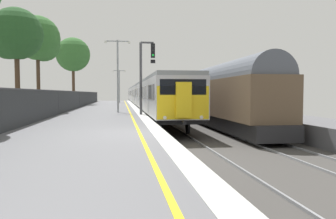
{
  "coord_description": "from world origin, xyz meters",
  "views": [
    {
      "loc": [
        -1.03,
        -12.19,
        1.5
      ],
      "look_at": [
        1.52,
        5.35,
        0.61
      ],
      "focal_mm": 34.62,
      "sensor_mm": 36.0,
      "label": 1
    }
  ],
  "objects_px": {
    "commuter_train_at_platform": "(142,95)",
    "freight_train_adjacent_track": "(186,94)",
    "background_tree_back": "(39,40)",
    "signal_gantry": "(145,69)",
    "background_tree_left": "(14,36)",
    "platform_lamp_mid": "(118,70)",
    "background_tree_centre": "(73,55)",
    "platform_lamp_far": "(119,83)"
  },
  "relations": [
    {
      "from": "commuter_train_at_platform",
      "to": "freight_train_adjacent_track",
      "type": "bearing_deg",
      "value": -72.56
    },
    {
      "from": "signal_gantry",
      "to": "background_tree_left",
      "type": "bearing_deg",
      "value": -177.03
    },
    {
      "from": "commuter_train_at_platform",
      "to": "background_tree_centre",
      "type": "height_order",
      "value": "background_tree_centre"
    },
    {
      "from": "freight_train_adjacent_track",
      "to": "background_tree_back",
      "type": "relative_size",
      "value": 5.57
    },
    {
      "from": "platform_lamp_mid",
      "to": "background_tree_centre",
      "type": "height_order",
      "value": "background_tree_centre"
    },
    {
      "from": "background_tree_back",
      "to": "commuter_train_at_platform",
      "type": "bearing_deg",
      "value": 64.23
    },
    {
      "from": "freight_train_adjacent_track",
      "to": "background_tree_back",
      "type": "distance_m",
      "value": 16.2
    },
    {
      "from": "commuter_train_at_platform",
      "to": "platform_lamp_mid",
      "type": "height_order",
      "value": "platform_lamp_mid"
    },
    {
      "from": "commuter_train_at_platform",
      "to": "platform_lamp_far",
      "type": "height_order",
      "value": "platform_lamp_far"
    },
    {
      "from": "signal_gantry",
      "to": "background_tree_back",
      "type": "relative_size",
      "value": 0.65
    },
    {
      "from": "commuter_train_at_platform",
      "to": "signal_gantry",
      "type": "height_order",
      "value": "signal_gantry"
    },
    {
      "from": "commuter_train_at_platform",
      "to": "background_tree_back",
      "type": "distance_m",
      "value": 22.83
    },
    {
      "from": "signal_gantry",
      "to": "commuter_train_at_platform",
      "type": "bearing_deg",
      "value": 86.67
    },
    {
      "from": "platform_lamp_mid",
      "to": "platform_lamp_far",
      "type": "xyz_separation_m",
      "value": [
        -0.0,
        25.69,
        -0.26
      ]
    },
    {
      "from": "commuter_train_at_platform",
      "to": "platform_lamp_mid",
      "type": "relative_size",
      "value": 11.39
    },
    {
      "from": "freight_train_adjacent_track",
      "to": "signal_gantry",
      "type": "bearing_deg",
      "value": -113.48
    },
    {
      "from": "background_tree_centre",
      "to": "background_tree_left",
      "type": "bearing_deg",
      "value": -90.8
    },
    {
      "from": "signal_gantry",
      "to": "background_tree_back",
      "type": "xyz_separation_m",
      "value": [
        -8.25,
        5.22,
        2.66
      ]
    },
    {
      "from": "signal_gantry",
      "to": "platform_lamp_mid",
      "type": "distance_m",
      "value": 3.56
    },
    {
      "from": "freight_train_adjacent_track",
      "to": "background_tree_centre",
      "type": "height_order",
      "value": "background_tree_centre"
    },
    {
      "from": "platform_lamp_mid",
      "to": "background_tree_left",
      "type": "distance_m",
      "value": 7.66
    },
    {
      "from": "signal_gantry",
      "to": "platform_lamp_mid",
      "type": "bearing_deg",
      "value": 122.08
    },
    {
      "from": "freight_train_adjacent_track",
      "to": "background_tree_centre",
      "type": "relative_size",
      "value": 4.77
    },
    {
      "from": "background_tree_left",
      "to": "background_tree_centre",
      "type": "distance_m",
      "value": 23.61
    },
    {
      "from": "freight_train_adjacent_track",
      "to": "background_tree_left",
      "type": "height_order",
      "value": "background_tree_left"
    },
    {
      "from": "freight_train_adjacent_track",
      "to": "platform_lamp_mid",
      "type": "relative_size",
      "value": 7.68
    },
    {
      "from": "commuter_train_at_platform",
      "to": "signal_gantry",
      "type": "relative_size",
      "value": 12.65
    },
    {
      "from": "commuter_train_at_platform",
      "to": "signal_gantry",
      "type": "bearing_deg",
      "value": -93.33
    },
    {
      "from": "signal_gantry",
      "to": "background_tree_centre",
      "type": "relative_size",
      "value": 0.56
    },
    {
      "from": "signal_gantry",
      "to": "background_tree_centre",
      "type": "bearing_deg",
      "value": 109.37
    },
    {
      "from": "platform_lamp_mid",
      "to": "background_tree_back",
      "type": "distance_m",
      "value": 7.18
    },
    {
      "from": "platform_lamp_mid",
      "to": "background_tree_left",
      "type": "relative_size",
      "value": 0.81
    },
    {
      "from": "freight_train_adjacent_track",
      "to": "signal_gantry",
      "type": "relative_size",
      "value": 8.53
    },
    {
      "from": "platform_lamp_mid",
      "to": "signal_gantry",
      "type": "bearing_deg",
      "value": -57.92
    },
    {
      "from": "commuter_train_at_platform",
      "to": "platform_lamp_mid",
      "type": "xyz_separation_m",
      "value": [
        -3.36,
        -22.36,
        2.07
      ]
    },
    {
      "from": "commuter_train_at_platform",
      "to": "signal_gantry",
      "type": "distance_m",
      "value": 25.48
    },
    {
      "from": "platform_lamp_mid",
      "to": "background_tree_centre",
      "type": "relative_size",
      "value": 0.62
    },
    {
      "from": "platform_lamp_far",
      "to": "background_tree_left",
      "type": "height_order",
      "value": "background_tree_left"
    },
    {
      "from": "platform_lamp_far",
      "to": "platform_lamp_mid",
      "type": "bearing_deg",
      "value": -90.0
    },
    {
      "from": "platform_lamp_far",
      "to": "background_tree_back",
      "type": "height_order",
      "value": "background_tree_back"
    },
    {
      "from": "commuter_train_at_platform",
      "to": "background_tree_back",
      "type": "relative_size",
      "value": 8.26
    },
    {
      "from": "freight_train_adjacent_track",
      "to": "background_tree_centre",
      "type": "distance_m",
      "value": 17.97
    }
  ]
}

